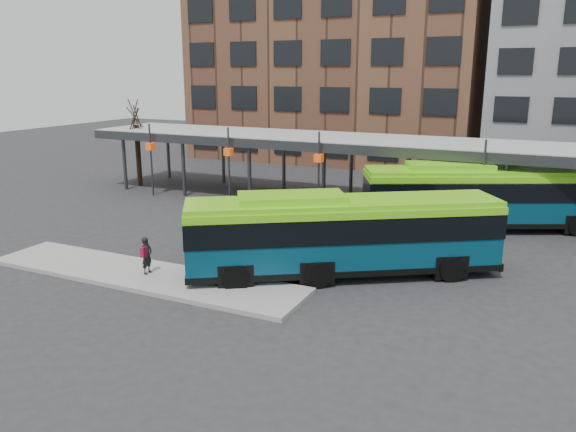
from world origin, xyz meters
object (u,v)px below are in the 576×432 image
(bus_front, at_px, (341,233))
(pedestrian, at_px, (147,255))
(bus_rear, at_px, (487,195))
(tree, at_px, (138,152))

(bus_front, bearing_deg, pedestrian, 174.93)
(pedestrian, bearing_deg, bus_rear, -44.62)
(tree, height_order, pedestrian, tree)
(bus_front, height_order, pedestrian, bus_front)
(tree, distance_m, bus_front, 22.73)
(bus_front, xyz_separation_m, bus_rear, (4.52, 9.80, 0.04))
(tree, relative_size, pedestrian, 3.69)
(bus_front, bearing_deg, bus_rear, 32.78)
(bus_front, xyz_separation_m, pedestrian, (-6.96, -3.60, -0.85))
(bus_front, distance_m, pedestrian, 7.88)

